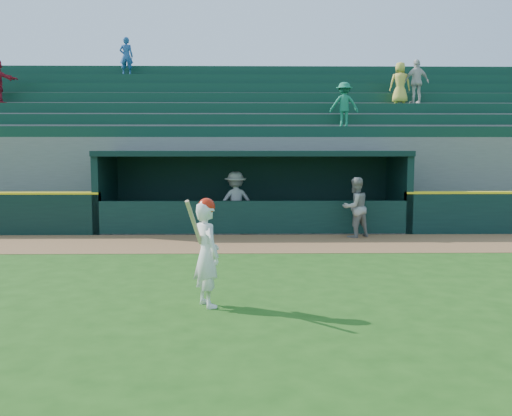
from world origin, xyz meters
name	(u,v)px	position (x,y,z in m)	size (l,w,h in m)	color
ground	(257,288)	(0.00, 0.00, 0.00)	(120.00, 120.00, 0.00)	#204D13
warning_track	(254,243)	(0.00, 4.90, 0.01)	(40.00, 3.00, 0.01)	brown
dugout_player_front	(355,207)	(2.90, 5.93, 0.86)	(0.84, 0.65, 1.72)	gray
dugout_player_inside	(236,201)	(-0.54, 7.39, 0.91)	(1.18, 0.68, 1.82)	#A8A8A3
dugout	(253,185)	(0.00, 8.00, 1.36)	(9.40, 2.80, 2.46)	slate
stands	(252,152)	(0.01, 12.57, 2.39)	(34.50, 6.25, 7.03)	slate
batter_at_plate	(207,252)	(-0.83, -1.16, 0.88)	(0.65, 0.83, 1.77)	white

